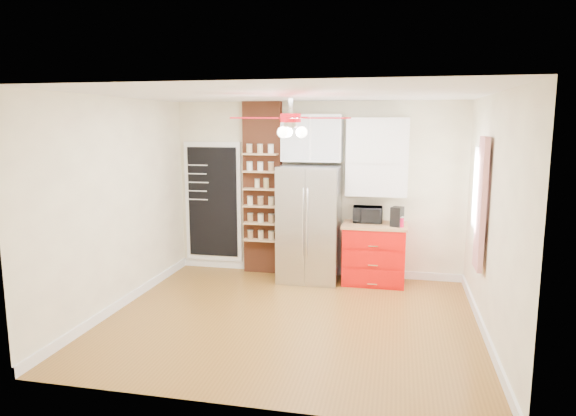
% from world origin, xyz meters
% --- Properties ---
extents(floor, '(4.50, 4.50, 0.00)m').
position_xyz_m(floor, '(0.00, 0.00, 0.00)').
color(floor, brown).
rests_on(floor, ground).
extents(ceiling, '(4.50, 4.50, 0.00)m').
position_xyz_m(ceiling, '(0.00, 0.00, 2.70)').
color(ceiling, white).
rests_on(ceiling, wall_back).
extents(wall_back, '(4.50, 0.02, 2.70)m').
position_xyz_m(wall_back, '(0.00, 2.00, 1.35)').
color(wall_back, '#FFF9CD').
rests_on(wall_back, floor).
extents(wall_front, '(4.50, 0.02, 2.70)m').
position_xyz_m(wall_front, '(0.00, -2.00, 1.35)').
color(wall_front, '#FFF9CD').
rests_on(wall_front, floor).
extents(wall_left, '(0.02, 4.00, 2.70)m').
position_xyz_m(wall_left, '(-2.25, 0.00, 1.35)').
color(wall_left, '#FFF9CD').
rests_on(wall_left, floor).
extents(wall_right, '(0.02, 4.00, 2.70)m').
position_xyz_m(wall_right, '(2.25, 0.00, 1.35)').
color(wall_right, '#FFF9CD').
rests_on(wall_right, floor).
extents(chalkboard, '(0.95, 0.05, 1.95)m').
position_xyz_m(chalkboard, '(-1.70, 1.96, 1.10)').
color(chalkboard, white).
rests_on(chalkboard, wall_back).
extents(brick_pillar, '(0.60, 0.16, 2.70)m').
position_xyz_m(brick_pillar, '(-0.85, 1.92, 1.35)').
color(brick_pillar, brown).
rests_on(brick_pillar, floor).
extents(fridge, '(0.90, 0.70, 1.75)m').
position_xyz_m(fridge, '(-0.05, 1.63, 0.88)').
color(fridge, '#A6A6AB').
rests_on(fridge, floor).
extents(upper_glass_cabinet, '(0.90, 0.35, 0.70)m').
position_xyz_m(upper_glass_cabinet, '(-0.05, 1.82, 2.15)').
color(upper_glass_cabinet, white).
rests_on(upper_glass_cabinet, wall_back).
extents(red_cabinet, '(0.94, 0.64, 0.90)m').
position_xyz_m(red_cabinet, '(0.92, 1.68, 0.45)').
color(red_cabinet, red).
rests_on(red_cabinet, floor).
extents(upper_shelf_unit, '(0.90, 0.30, 1.15)m').
position_xyz_m(upper_shelf_unit, '(0.92, 1.85, 1.88)').
color(upper_shelf_unit, white).
rests_on(upper_shelf_unit, wall_back).
extents(window, '(0.04, 0.75, 1.05)m').
position_xyz_m(window, '(2.23, 0.90, 1.55)').
color(window, white).
rests_on(window, wall_right).
extents(curtain, '(0.06, 0.40, 1.55)m').
position_xyz_m(curtain, '(2.18, 0.35, 1.45)').
color(curtain, red).
rests_on(curtain, wall_right).
extents(ceiling_fan, '(1.40, 1.40, 0.44)m').
position_xyz_m(ceiling_fan, '(0.00, 0.00, 2.42)').
color(ceiling_fan, silver).
rests_on(ceiling_fan, ceiling).
extents(toaster_oven, '(0.45, 0.31, 0.24)m').
position_xyz_m(toaster_oven, '(0.81, 1.79, 1.02)').
color(toaster_oven, black).
rests_on(toaster_oven, red_cabinet).
extents(coffee_maker, '(0.20, 0.23, 0.28)m').
position_xyz_m(coffee_maker, '(1.24, 1.58, 1.04)').
color(coffee_maker, black).
rests_on(coffee_maker, red_cabinet).
extents(canister_left, '(0.10, 0.10, 0.14)m').
position_xyz_m(canister_left, '(1.29, 1.54, 0.97)').
color(canister_left, '#BA0A30').
rests_on(canister_left, red_cabinet).
extents(canister_right, '(0.12, 0.12, 0.13)m').
position_xyz_m(canister_right, '(1.29, 1.68, 0.96)').
color(canister_right, '#B02C09').
rests_on(canister_right, red_cabinet).
extents(pantry_jar_oats, '(0.09, 0.09, 0.13)m').
position_xyz_m(pantry_jar_oats, '(-0.91, 1.81, 1.44)').
color(pantry_jar_oats, beige).
rests_on(pantry_jar_oats, brick_pillar).
extents(pantry_jar_beans, '(0.11, 0.11, 0.15)m').
position_xyz_m(pantry_jar_beans, '(-0.76, 1.78, 1.45)').
color(pantry_jar_beans, '#95824C').
rests_on(pantry_jar_beans, brick_pillar).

